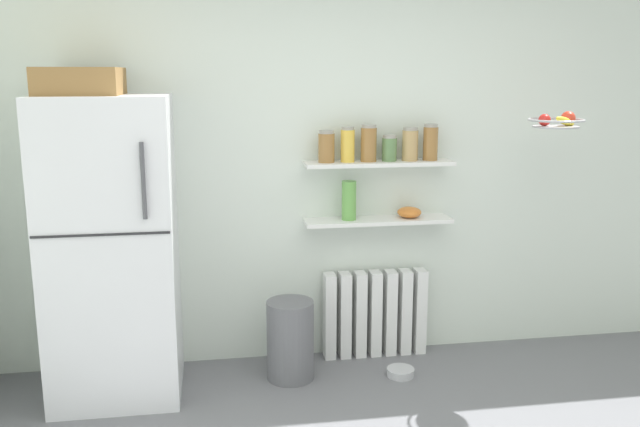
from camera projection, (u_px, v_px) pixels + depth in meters
back_wall at (336, 161)px, 4.36m from camera, size 7.04×0.10×2.60m
refrigerator at (111, 243)px, 3.84m from camera, size 0.72×0.71×1.89m
radiator at (375, 313)px, 4.48m from camera, size 0.69×0.12×0.58m
wall_shelf_lower at (378, 220)px, 4.32m from camera, size 0.95×0.22×0.02m
wall_shelf_upper at (379, 163)px, 4.24m from camera, size 0.95×0.22×0.02m
storage_jar_0 at (326, 147)px, 4.16m from camera, size 0.10×0.10×0.20m
storage_jar_1 at (348, 145)px, 4.18m from camera, size 0.09×0.09×0.22m
storage_jar_2 at (369, 143)px, 4.20m from camera, size 0.10×0.10×0.23m
storage_jar_3 at (389, 148)px, 4.23m from camera, size 0.09×0.09×0.16m
storage_jar_4 at (410, 144)px, 4.25m from camera, size 0.10×0.10×0.21m
storage_jar_5 at (430, 142)px, 4.27m from camera, size 0.09×0.09×0.23m
vase at (349, 200)px, 4.26m from camera, size 0.09×0.09×0.25m
shelf_bowl at (409, 212)px, 4.34m from camera, size 0.15×0.15×0.07m
trash_bin at (290, 340)px, 4.13m from camera, size 0.29×0.29×0.50m
pet_food_bowl at (401, 372)px, 4.20m from camera, size 0.17×0.17×0.05m
hanging_fruit_basket at (558, 121)px, 3.99m from camera, size 0.33×0.33×0.10m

